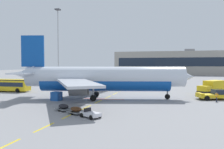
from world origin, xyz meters
TOP-DOWN VIEW (x-y plane):
  - ground at (40.00, 40.00)m, footprint 400.00×400.00m
  - apron_paint_markings at (18.00, 38.14)m, footprint 8.00×98.56m
  - airliner_foreground at (17.60, 22.10)m, footprint 34.50×33.67m
  - pushback_tug at (38.43, 27.12)m, footprint 6.57×4.49m
  - apron_shuttle_bus at (-8.85, 27.54)m, footprint 12.14×3.43m
  - catering_truck at (38.80, 33.76)m, footprint 6.40×6.86m
  - baggage_train at (18.48, 8.01)m, footprint 8.18×5.56m
  - ground_crew_worker at (38.31, 24.26)m, footprint 0.50×0.56m
  - uld_cargo_container at (10.10, 17.97)m, footprint 1.79×1.76m
  - apron_light_mast_near at (-12.95, 61.55)m, footprint 1.80×1.80m
  - terminal_satellite at (28.25, 135.80)m, footprint 71.47×19.95m

SIDE VIEW (x-z plane):
  - ground at x=40.00m, z-range 0.00..0.00m
  - apron_paint_markings at x=18.00m, z-range 0.00..0.01m
  - baggage_train at x=18.48m, z-range -0.05..1.09m
  - uld_cargo_container at x=10.10m, z-range 0.00..1.60m
  - pushback_tug at x=38.43m, z-range -0.14..1.94m
  - ground_crew_worker at x=38.31m, z-range 0.11..1.76m
  - catering_truck at x=38.80m, z-range 0.08..3.22m
  - apron_shuttle_bus at x=-8.85m, z-range 0.25..3.25m
  - airliner_foreground at x=17.60m, z-range -2.15..10.05m
  - terminal_satellite at x=28.25m, z-range -0.78..15.46m
  - apron_light_mast_near at x=-12.95m, z-range 3.16..31.06m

